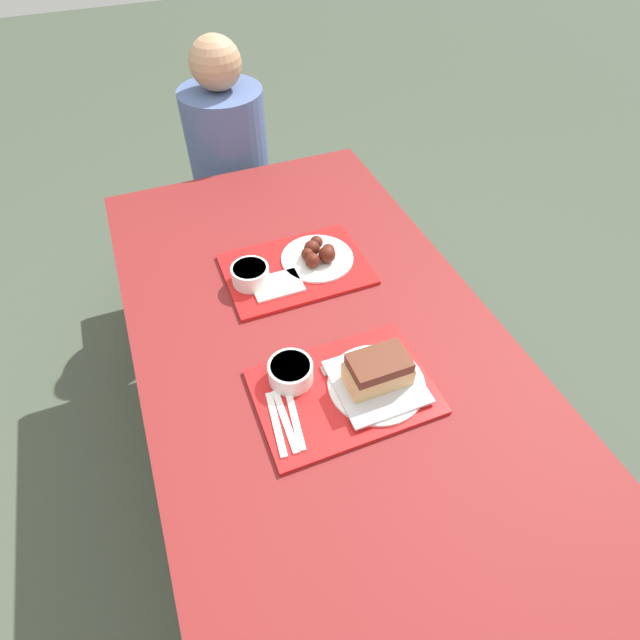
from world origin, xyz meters
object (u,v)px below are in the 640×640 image
bowl_coleslaw_near (291,371)px  wings_plate_far (318,255)px  tray_near (344,391)px  tray_far (296,269)px  person_seated_across (227,145)px  brisket_sandwich_plate (377,376)px  bowl_coleslaw_far (250,274)px

bowl_coleslaw_near → wings_plate_far: 0.45m
tray_near → tray_far: same height
bowl_coleslaw_near → person_seated_across: person_seated_across is taller
bowl_coleslaw_near → brisket_sandwich_plate: brisket_sandwich_plate is taller
tray_far → brisket_sandwich_plate: bearing=-85.5°
person_seated_across → tray_far: bearing=-89.9°
tray_far → brisket_sandwich_plate: 0.47m
bowl_coleslaw_near → brisket_sandwich_plate: (0.18, -0.09, 0.01)m
wings_plate_far → person_seated_across: 0.82m
tray_near → person_seated_across: bearing=88.2°
tray_far → wings_plate_far: bearing=8.1°
tray_near → bowl_coleslaw_near: bearing=143.9°
brisket_sandwich_plate → person_seated_across: bearing=91.7°
bowl_coleslaw_near → wings_plate_far: (0.22, 0.39, -0.01)m
brisket_sandwich_plate → person_seated_across: (-0.04, 1.29, -0.06)m
person_seated_across → bowl_coleslaw_near: bearing=-96.9°
bowl_coleslaw_far → bowl_coleslaw_near: bearing=-91.0°
bowl_coleslaw_far → wings_plate_far: (0.21, 0.02, -0.01)m
bowl_coleslaw_near → brisket_sandwich_plate: 0.21m
tray_far → wings_plate_far: wings_plate_far is taller
tray_far → bowl_coleslaw_far: (-0.14, -0.01, 0.04)m
tray_near → tray_far: bearing=84.8°
brisket_sandwich_plate → bowl_coleslaw_near: bearing=153.6°
bowl_coleslaw_far → tray_far: bearing=3.4°
tray_near → bowl_coleslaw_far: 0.46m
tray_near → person_seated_across: 1.28m
bowl_coleslaw_far → person_seated_across: size_ratio=0.15×
bowl_coleslaw_far → wings_plate_far: wings_plate_far is taller
tray_near → brisket_sandwich_plate: brisket_sandwich_plate is taller
wings_plate_far → tray_far: bearing=-171.9°
person_seated_across → bowl_coleslaw_far: bearing=-99.5°
wings_plate_far → bowl_coleslaw_near: bearing=-119.6°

